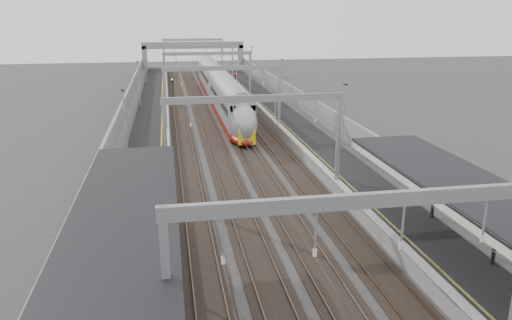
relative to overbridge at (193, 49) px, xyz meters
name	(u,v)px	position (x,y,z in m)	size (l,w,h in m)	color
platform_left	(151,127)	(-8.00, -55.00, -4.81)	(4.00, 120.00, 1.00)	black
platform_right	(287,122)	(8.00, -55.00, -4.81)	(4.00, 120.00, 1.00)	black
tracks	(221,128)	(0.00, -55.00, -5.26)	(11.40, 140.00, 0.20)	black
overhead_line	(214,70)	(0.00, -48.38, 0.83)	(13.00, 140.00, 6.60)	gray
canopy_left	(113,271)	(-8.02, -97.01, -0.22)	(4.40, 30.00, 4.24)	black
overbridge	(193,49)	(0.00, 0.00, 0.00)	(22.00, 2.20, 6.90)	slate
wall_left	(122,119)	(-11.20, -55.00, -3.71)	(0.30, 120.00, 3.20)	slate
wall_right	(313,112)	(11.20, -55.00, -3.71)	(0.30, 120.00, 3.20)	slate
train	(221,93)	(1.50, -41.93, -3.20)	(2.73, 49.68, 4.31)	#A0170E
signal_green	(172,85)	(-5.20, -34.31, -2.89)	(0.32, 0.32, 3.48)	black
signal_red_near	(229,87)	(3.20, -37.89, -2.89)	(0.32, 0.32, 3.48)	black
signal_red_far	(236,79)	(5.40, -28.60, -2.89)	(0.32, 0.32, 3.48)	black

